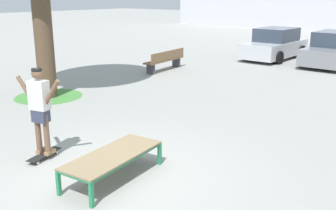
% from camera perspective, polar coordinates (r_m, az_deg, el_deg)
% --- Properties ---
extents(ground_plane, '(120.00, 120.00, 0.00)m').
position_cam_1_polar(ground_plane, '(7.18, -7.74, -9.82)').
color(ground_plane, '#999993').
extents(skate_box, '(0.97, 1.97, 0.46)m').
position_cam_1_polar(skate_box, '(6.83, -8.03, -7.42)').
color(skate_box, '#237A4C').
rests_on(skate_box, ground).
extents(skateboard, '(0.41, 0.82, 0.09)m').
position_cam_1_polar(skateboard, '(8.06, -17.55, -6.90)').
color(skateboard, black).
rests_on(skateboard, ground).
extents(skater, '(0.98, 0.38, 1.69)m').
position_cam_1_polar(skater, '(7.75, -18.15, -0.08)').
color(skater, brown).
rests_on(skater, skateboard).
extents(grass_patch_near_left, '(2.07, 2.07, 0.01)m').
position_cam_1_polar(grass_patch_near_left, '(12.82, -16.96, 1.21)').
color(grass_patch_near_left, '#47893D').
rests_on(grass_patch_near_left, ground).
extents(car_silver, '(1.98, 4.23, 1.50)m').
position_cam_1_polar(car_silver, '(20.18, 15.30, 8.46)').
color(car_silver, '#B7BABF').
rests_on(car_silver, ground).
extents(car_grey, '(1.97, 4.23, 1.50)m').
position_cam_1_polar(car_grey, '(19.14, 23.06, 7.39)').
color(car_grey, slate).
rests_on(car_grey, ground).
extents(park_bench, '(0.68, 2.43, 0.83)m').
position_cam_1_polar(park_bench, '(16.45, -0.41, 6.59)').
color(park_bench, brown).
rests_on(park_bench, ground).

